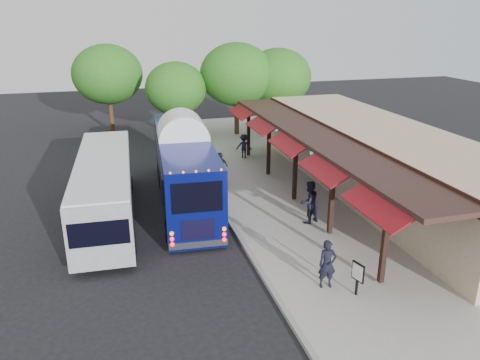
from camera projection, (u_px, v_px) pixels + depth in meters
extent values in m
plane|color=black|center=(244.00, 249.00, 19.00)|extent=(90.00, 90.00, 0.00)
cube|color=#9E9B93|center=(316.00, 199.00, 23.88)|extent=(10.00, 40.00, 0.15)
cube|color=gray|center=(222.00, 209.00, 22.62)|extent=(0.20, 40.00, 0.16)
cube|color=tan|center=(380.00, 161.00, 24.19)|extent=(5.00, 20.00, 3.60)
cube|color=black|center=(338.00, 136.00, 23.04)|extent=(0.06, 20.00, 0.60)
cube|color=#331E19|center=(318.00, 136.00, 22.73)|extent=(2.60, 20.00, 0.18)
cube|color=black|center=(385.00, 241.00, 15.73)|extent=(0.18, 0.18, 3.16)
cube|color=maroon|center=(378.00, 205.00, 15.17)|extent=(1.00, 3.20, 0.57)
cube|color=black|center=(332.00, 198.00, 19.36)|extent=(0.18, 0.18, 3.16)
cube|color=maroon|center=(324.00, 168.00, 18.80)|extent=(1.00, 3.20, 0.57)
cube|color=black|center=(295.00, 169.00, 22.99)|extent=(0.18, 0.18, 3.16)
cube|color=maroon|center=(288.00, 143.00, 22.42)|extent=(1.00, 3.20, 0.57)
cube|color=black|center=(269.00, 148.00, 26.61)|extent=(0.18, 0.18, 3.16)
cube|color=maroon|center=(262.00, 125.00, 26.05)|extent=(1.00, 3.20, 0.57)
cube|color=black|center=(249.00, 132.00, 30.24)|extent=(0.18, 0.18, 3.16)
cube|color=maroon|center=(242.00, 111.00, 29.67)|extent=(1.00, 3.20, 0.57)
sphere|color=teal|center=(368.00, 189.00, 17.29)|extent=(0.26, 0.26, 0.26)
sphere|color=teal|center=(313.00, 153.00, 21.82)|extent=(0.26, 0.26, 0.26)
sphere|color=teal|center=(276.00, 129.00, 26.36)|extent=(0.26, 0.26, 0.26)
cube|color=#080E5D|center=(184.00, 165.00, 23.20)|extent=(3.19, 11.45, 2.97)
cube|color=#080E5D|center=(185.00, 196.00, 23.75)|extent=(3.14, 11.33, 0.33)
ellipsoid|color=white|center=(183.00, 137.00, 22.71)|extent=(3.18, 11.22, 0.53)
cube|color=black|center=(207.00, 197.00, 17.90)|extent=(1.97, 0.17, 1.22)
cube|color=silver|center=(208.00, 243.00, 18.64)|extent=(2.36, 0.33, 0.26)
sphere|color=#FF0C0C|center=(183.00, 241.00, 18.22)|extent=(0.17, 0.17, 0.17)
sphere|color=#FF0C0C|center=(234.00, 235.00, 18.74)|extent=(0.17, 0.17, 0.17)
cylinder|color=black|center=(176.00, 230.00, 19.51)|extent=(0.35, 1.00, 0.98)
cylinder|color=black|center=(227.00, 224.00, 20.06)|extent=(0.35, 1.00, 0.98)
cylinder|color=black|center=(156.00, 172.00, 26.68)|extent=(0.35, 1.00, 0.98)
cylinder|color=black|center=(193.00, 169.00, 27.24)|extent=(0.35, 1.00, 0.98)
cube|color=gray|center=(105.00, 187.00, 21.29)|extent=(2.79, 10.83, 2.47)
cube|color=black|center=(77.00, 185.00, 20.92)|extent=(0.42, 9.12, 0.93)
cube|color=black|center=(131.00, 180.00, 21.52)|extent=(0.42, 9.12, 0.93)
cube|color=silver|center=(102.00, 160.00, 20.87)|extent=(2.74, 10.61, 0.09)
cylinder|color=black|center=(80.00, 250.00, 17.99)|extent=(0.30, 0.91, 0.90)
cylinder|color=black|center=(137.00, 243.00, 18.54)|extent=(0.30, 0.91, 0.90)
cylinder|color=black|center=(85.00, 188.00, 24.32)|extent=(0.30, 0.91, 0.90)
cylinder|color=black|center=(127.00, 184.00, 24.86)|extent=(0.30, 0.91, 0.90)
imported|color=black|center=(327.00, 264.00, 15.83)|extent=(0.67, 0.48, 1.72)
imported|color=black|center=(309.00, 202.00, 20.73)|extent=(1.14, 1.01, 1.96)
imported|color=black|center=(221.00, 168.00, 25.54)|extent=(1.13, 0.92, 1.79)
imported|color=black|center=(244.00, 146.00, 30.21)|extent=(1.14, 0.88, 1.56)
cube|color=black|center=(357.00, 279.00, 15.43)|extent=(0.08, 0.08, 1.20)
cube|color=black|center=(358.00, 272.00, 15.34)|extent=(0.18, 0.54, 0.65)
cube|color=white|center=(357.00, 272.00, 15.33)|extent=(0.13, 0.44, 0.54)
cylinder|color=#382314|center=(177.00, 122.00, 35.08)|extent=(0.36, 0.36, 2.61)
ellipsoid|color=#2F5C17|center=(176.00, 88.00, 34.22)|extent=(4.51, 4.51, 3.83)
cylinder|color=#382314|center=(237.00, 116.00, 36.01)|extent=(0.36, 0.36, 3.19)
ellipsoid|color=#2F5C17|center=(237.00, 74.00, 34.96)|extent=(5.51, 5.51, 4.68)
cylinder|color=#382314|center=(277.00, 114.00, 36.94)|extent=(0.36, 0.36, 2.98)
ellipsoid|color=#2F5C17|center=(278.00, 77.00, 35.96)|extent=(5.15, 5.15, 4.38)
cylinder|color=#382314|center=(111.00, 113.00, 37.05)|extent=(0.36, 0.36, 3.11)
ellipsoid|color=#2F5C17|center=(107.00, 74.00, 36.03)|extent=(5.37, 5.37, 4.57)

